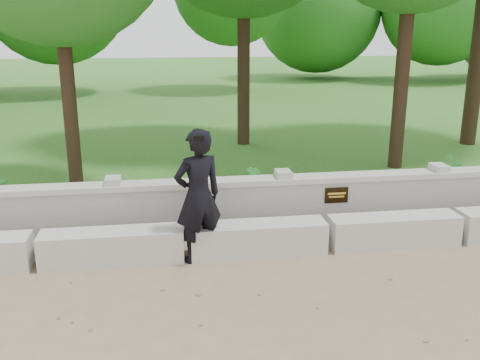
% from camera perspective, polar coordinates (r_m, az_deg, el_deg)
% --- Properties ---
extents(ground, '(80.00, 80.00, 0.00)m').
position_cam_1_polar(ground, '(6.26, 14.56, -14.01)').
color(ground, '#907458').
rests_on(ground, ground).
extents(lawn, '(40.00, 22.00, 0.25)m').
position_cam_1_polar(lawn, '(19.31, -1.59, 7.31)').
color(lawn, '#25611C').
rests_on(lawn, ground).
extents(concrete_bench, '(11.90, 0.45, 0.45)m').
position_cam_1_polar(concrete_bench, '(7.76, 9.29, -5.74)').
color(concrete_bench, beige).
rests_on(concrete_bench, ground).
extents(parapet_wall, '(12.50, 0.35, 0.90)m').
position_cam_1_polar(parapet_wall, '(8.30, 7.93, -2.44)').
color(parapet_wall, '#B6B3AC').
rests_on(parapet_wall, ground).
extents(man_main, '(0.78, 0.72, 1.83)m').
position_cam_1_polar(man_main, '(7.10, -4.49, -1.74)').
color(man_main, black).
rests_on(man_main, ground).
extents(shrub_b, '(0.40, 0.43, 0.61)m').
position_cam_1_polar(shrub_b, '(8.74, 1.28, -0.72)').
color(shrub_b, '#2F8D33').
rests_on(shrub_b, lawn).
extents(shrub_c, '(0.81, 0.80, 0.68)m').
position_cam_1_polar(shrub_c, '(10.00, 22.43, 0.42)').
color(shrub_c, '#2F8D33').
rests_on(shrub_c, lawn).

